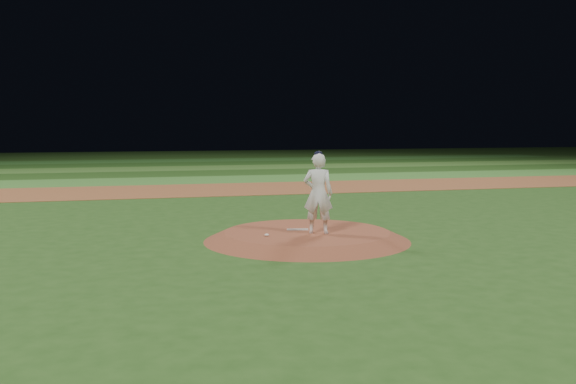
{
  "coord_description": "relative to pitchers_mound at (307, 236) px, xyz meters",
  "views": [
    {
      "loc": [
        -4.76,
        -16.23,
        3.08
      ],
      "look_at": [
        0.0,
        2.0,
        1.1
      ],
      "focal_mm": 40.0,
      "sensor_mm": 36.0,
      "label": 1
    }
  ],
  "objects": [
    {
      "name": "ground",
      "position": [
        0.0,
        0.0,
        -0.12
      ],
      "size": [
        120.0,
        120.0,
        0.0
      ],
      "primitive_type": "plane",
      "color": "#264F19",
      "rests_on": "ground"
    },
    {
      "name": "infield_dirt_band",
      "position": [
        0.0,
        14.0,
        -0.12
      ],
      "size": [
        70.0,
        6.0,
        0.02
      ],
      "primitive_type": "cube",
      "color": "brown",
      "rests_on": "ground"
    },
    {
      "name": "outfield_stripe_0",
      "position": [
        0.0,
        19.5,
        -0.12
      ],
      "size": [
        70.0,
        5.0,
        0.02
      ],
      "primitive_type": "cube",
      "color": "#3D7D2D",
      "rests_on": "ground"
    },
    {
      "name": "outfield_stripe_1",
      "position": [
        0.0,
        24.5,
        -0.12
      ],
      "size": [
        70.0,
        5.0,
        0.02
      ],
      "primitive_type": "cube",
      "color": "#214817",
      "rests_on": "ground"
    },
    {
      "name": "outfield_stripe_2",
      "position": [
        0.0,
        29.5,
        -0.12
      ],
      "size": [
        70.0,
        5.0,
        0.02
      ],
      "primitive_type": "cube",
      "color": "#3E7129",
      "rests_on": "ground"
    },
    {
      "name": "outfield_stripe_3",
      "position": [
        0.0,
        34.5,
        -0.12
      ],
      "size": [
        70.0,
        5.0,
        0.02
      ],
      "primitive_type": "cube",
      "color": "#204A17",
      "rests_on": "ground"
    },
    {
      "name": "outfield_stripe_4",
      "position": [
        0.0,
        39.5,
        -0.12
      ],
      "size": [
        70.0,
        5.0,
        0.02
      ],
      "primitive_type": "cube",
      "color": "#2C6524",
      "rests_on": "ground"
    },
    {
      "name": "outfield_stripe_5",
      "position": [
        0.0,
        44.5,
        -0.12
      ],
      "size": [
        70.0,
        5.0,
        0.02
      ],
      "primitive_type": "cube",
      "color": "#234817",
      "rests_on": "ground"
    },
    {
      "name": "pitchers_mound",
      "position": [
        0.0,
        0.0,
        0.0
      ],
      "size": [
        5.5,
        5.5,
        0.25
      ],
      "primitive_type": "cone",
      "color": "brown",
      "rests_on": "ground"
    },
    {
      "name": "pitching_rubber",
      "position": [
        -0.19,
        0.25,
        0.14
      ],
      "size": [
        0.6,
        0.27,
        0.03
      ],
      "primitive_type": "cube",
      "rotation": [
        0.0,
        0.0,
        -0.22
      ],
      "color": "silver",
      "rests_on": "pitchers_mound"
    },
    {
      "name": "rosin_bag",
      "position": [
        -1.21,
        -0.48,
        0.16
      ],
      "size": [
        0.12,
        0.12,
        0.07
      ],
      "primitive_type": "ellipsoid",
      "color": "white",
      "rests_on": "pitchers_mound"
    },
    {
      "name": "pitcher_on_mound",
      "position": [
        0.18,
        -0.41,
        1.18
      ],
      "size": [
        0.9,
        0.75,
        2.16
      ],
      "color": "white",
      "rests_on": "pitchers_mound"
    }
  ]
}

